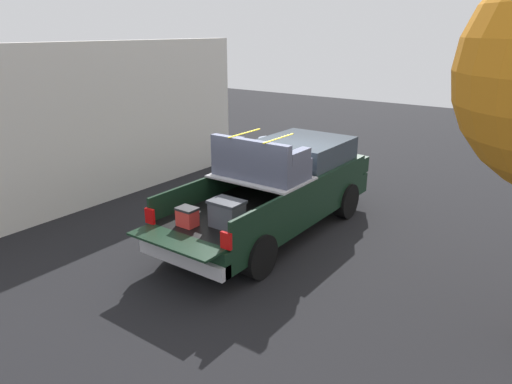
{
  "coord_description": "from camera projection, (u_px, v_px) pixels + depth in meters",
  "views": [
    {
      "loc": [
        -7.85,
        -5.25,
        4.2
      ],
      "look_at": [
        -0.6,
        0.0,
        1.1
      ],
      "focal_mm": 33.15,
      "sensor_mm": 36.0,
      "label": 1
    }
  ],
  "objects": [
    {
      "name": "ground_plane",
      "position": [
        272.0,
        232.0,
        10.29
      ],
      "size": [
        40.0,
        40.0,
        0.0
      ],
      "primitive_type": "plane",
      "color": "black"
    },
    {
      "name": "building_facade",
      "position": [
        98.0,
        124.0,
        11.67
      ],
      "size": [
        9.7,
        0.36,
        3.93
      ],
      "primitive_type": "cube",
      "color": "silver",
      "rests_on": "ground_plane"
    },
    {
      "name": "pickup_truck",
      "position": [
        282.0,
        187.0,
        10.25
      ],
      "size": [
        6.05,
        2.06,
        2.23
      ],
      "color": "black",
      "rests_on": "ground_plane"
    },
    {
      "name": "trash_can",
      "position": [
        268.0,
        153.0,
        14.89
      ],
      "size": [
        0.6,
        0.6,
        0.98
      ],
      "color": "#3F4C66",
      "rests_on": "ground_plane"
    }
  ]
}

